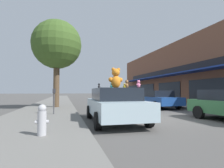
{
  "coord_description": "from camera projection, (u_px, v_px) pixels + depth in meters",
  "views": [
    {
      "loc": [
        -4.54,
        -7.44,
        1.28
      ],
      "look_at": [
        -1.9,
        2.29,
        1.73
      ],
      "focal_mm": 28.0,
      "sensor_mm": 36.0,
      "label": 1
    }
  ],
  "objects": [
    {
      "name": "ground_plane",
      "position": [
        163.0,
        119.0,
        8.3
      ],
      "size": [
        260.0,
        260.0,
        0.0
      ],
      "primitive_type": "plane",
      "color": "#514F4C"
    },
    {
      "name": "teddy_bear_black",
      "position": [
        99.0,
        86.0,
        7.98
      ],
      "size": [
        0.15,
        0.18,
        0.24
      ],
      "rotation": [
        0.0,
        0.0,
        4.18
      ],
      "color": "black",
      "rests_on": "plush_art_car"
    },
    {
      "name": "fire_hydrant",
      "position": [
        42.0,
        120.0,
        4.47
      ],
      "size": [
        0.33,
        0.22,
        0.79
      ],
      "color": "#B2B2B7",
      "rests_on": "sidewalk_near"
    },
    {
      "name": "teddy_bear_yellow",
      "position": [
        125.0,
        86.0,
        7.87
      ],
      "size": [
        0.16,
        0.15,
        0.23
      ],
      "rotation": [
        0.0,
        0.0,
        2.51
      ],
      "color": "yellow",
      "rests_on": "plush_art_car"
    },
    {
      "name": "parking_meter",
      "position": [
        54.0,
        98.0,
        8.75
      ],
      "size": [
        0.14,
        0.1,
        1.27
      ],
      "color": "#4C4C51",
      "rests_on": "sidewalk_near"
    },
    {
      "name": "teddy_bear_teal",
      "position": [
        112.0,
        86.0,
        8.21
      ],
      "size": [
        0.17,
        0.21,
        0.28
      ],
      "rotation": [
        0.0,
        0.0,
        2.06
      ],
      "color": "teal",
      "rests_on": "plush_art_car"
    },
    {
      "name": "teddy_bear_giant",
      "position": [
        116.0,
        78.0,
        7.48
      ],
      "size": [
        0.65,
        0.41,
        0.88
      ],
      "rotation": [
        0.0,
        0.0,
        3.22
      ],
      "color": "orange",
      "rests_on": "plush_art_car"
    },
    {
      "name": "teddy_bear_brown",
      "position": [
        127.0,
        84.0,
        7.03
      ],
      "size": [
        0.23,
        0.21,
        0.33
      ],
      "rotation": [
        0.0,
        0.0,
        3.81
      ],
      "color": "olive",
      "rests_on": "plush_art_car"
    },
    {
      "name": "parked_car_far_center",
      "position": [
        157.0,
        99.0,
        13.87
      ],
      "size": [
        2.04,
        4.39,
        1.37
      ],
      "color": "#1E4793",
      "rests_on": "ground_plane"
    },
    {
      "name": "sidewalk_near",
      "position": [
        36.0,
        122.0,
        6.84
      ],
      "size": [
        3.55,
        90.0,
        0.16
      ],
      "color": "slate",
      "rests_on": "ground_plane"
    },
    {
      "name": "teddy_bear_pink",
      "position": [
        139.0,
        84.0,
        6.55
      ],
      "size": [
        0.22,
        0.16,
        0.29
      ],
      "rotation": [
        0.0,
        0.0,
        3.55
      ],
      "color": "pink",
      "rests_on": "plush_art_car"
    },
    {
      "name": "street_tree",
      "position": [
        57.0,
        45.0,
        13.04
      ],
      "size": [
        3.63,
        3.63,
        6.47
      ],
      "color": "brown",
      "rests_on": "sidewalk_near"
    },
    {
      "name": "plush_art_car",
      "position": [
        115.0,
        104.0,
        7.37
      ],
      "size": [
        2.16,
        4.37,
        1.43
      ],
      "rotation": [
        0.0,
        0.0,
        -0.03
      ],
      "color": "#ADC6D1",
      "rests_on": "ground_plane"
    }
  ]
}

